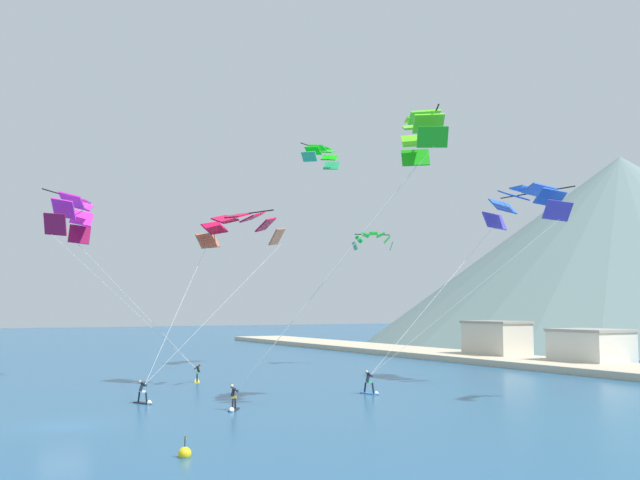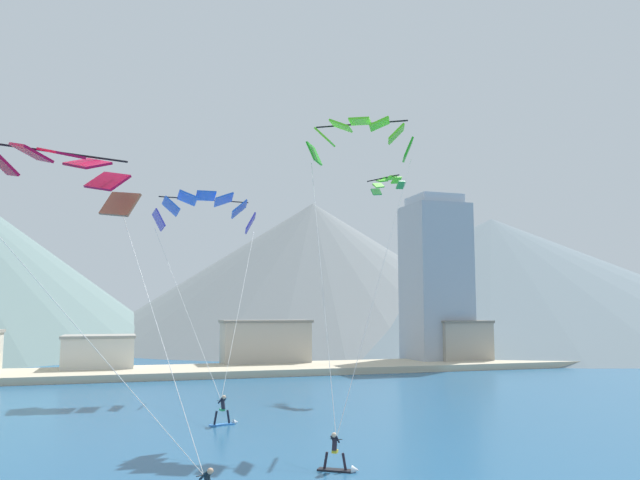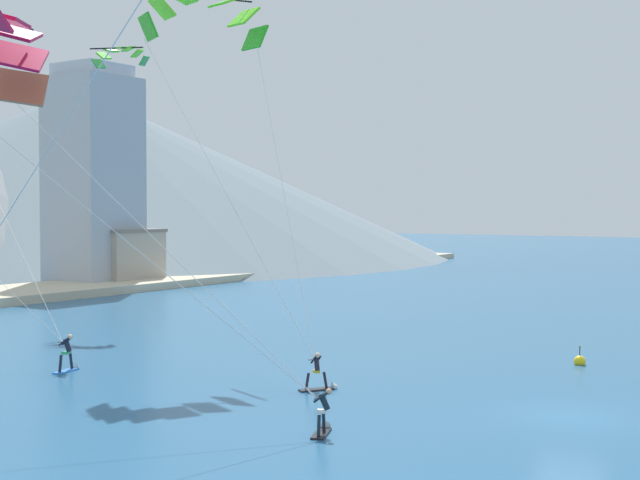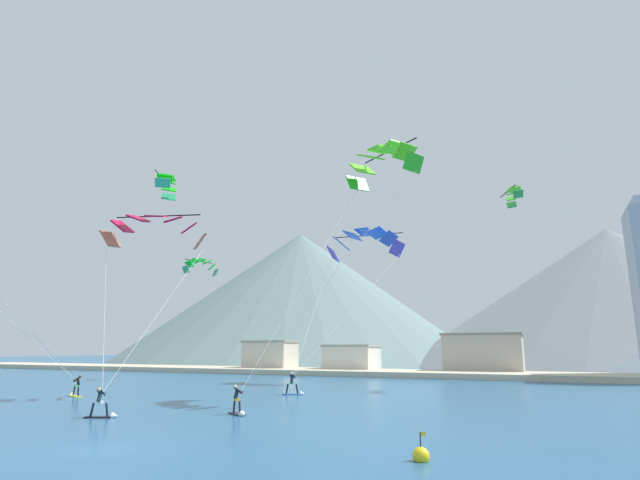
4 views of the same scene
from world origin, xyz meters
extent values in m
cylinder|color=#14232D|center=(-7.04, 5.99, 1.25)|extent=(0.25, 0.48, 0.37)
cylinder|color=#14232D|center=(-6.83, 6.07, 1.25)|extent=(0.25, 0.48, 0.37)
cylinder|color=black|center=(-7.00, 6.19, 1.23)|extent=(0.49, 0.22, 0.03)
sphere|color=tan|center=(-6.84, 5.79, 1.44)|extent=(0.21, 0.21, 0.21)
cube|color=#337FDB|center=(-4.01, 21.94, 0.04)|extent=(1.50, 0.77, 0.07)
cylinder|color=black|center=(-4.40, 21.84, 0.45)|extent=(0.28, 0.18, 0.77)
cylinder|color=black|center=(-3.63, 22.03, 0.45)|extent=(0.28, 0.18, 0.77)
cube|color=#33B266|center=(-4.01, 21.94, 0.87)|extent=(0.32, 0.37, 0.12)
cylinder|color=black|center=(-3.99, 21.84, 1.21)|extent=(0.32, 0.47, 0.65)
cylinder|color=black|center=(-4.13, 21.91, 1.40)|extent=(0.22, 0.56, 0.42)
cylinder|color=black|center=(-3.89, 21.97, 1.40)|extent=(0.22, 0.56, 0.42)
cylinder|color=black|center=(-4.06, 22.11, 1.37)|extent=(0.51, 0.16, 0.03)
sphere|color=beige|center=(-3.95, 21.70, 1.61)|extent=(0.23, 0.23, 0.23)
cone|color=white|center=(-3.17, 22.14, 0.10)|extent=(0.38, 0.42, 0.36)
cube|color=black|center=(-1.12, 10.12, 0.04)|extent=(1.44, 1.17, 0.07)
cylinder|color=#231E28|center=(-1.45, 10.34, 0.41)|extent=(0.25, 0.22, 0.68)
cylinder|color=#231E28|center=(-0.80, 9.90, 0.41)|extent=(0.25, 0.22, 0.68)
cube|color=yellow|center=(-1.12, 10.12, 0.78)|extent=(0.34, 0.36, 0.12)
cylinder|color=#231E28|center=(-1.15, 10.08, 1.10)|extent=(0.35, 0.38, 0.58)
cylinder|color=#231E28|center=(-1.19, 10.22, 1.26)|extent=(0.34, 0.45, 0.38)
cylinder|color=#231E28|center=(-1.01, 10.10, 1.26)|extent=(0.34, 0.45, 0.38)
cylinder|color=black|center=(-1.00, 10.31, 1.23)|extent=(0.45, 0.32, 0.03)
sphere|color=beige|center=(-1.20, 10.01, 1.47)|extent=(0.21, 0.21, 0.21)
cone|color=white|center=(-0.40, 9.64, 0.10)|extent=(0.45, 0.47, 0.36)
cube|color=red|center=(-14.89, 13.88, 12.87)|extent=(1.75, 2.36, 1.36)
cube|color=red|center=(-13.80, 14.37, 13.51)|extent=(2.04, 2.40, 1.05)
cube|color=red|center=(-12.64, 15.03, 13.73)|extent=(2.22, 2.38, 0.61)
cube|color=red|center=(-11.54, 15.80, 13.51)|extent=(2.29, 2.27, 1.05)
cube|color=red|center=(-10.64, 16.57, 12.87)|extent=(2.25, 2.08, 1.36)
cube|color=#BE6643|center=(-10.02, 17.27, 11.88)|extent=(2.06, 1.84, 1.52)
cylinder|color=black|center=(-13.09, 15.75, 13.95)|extent=(6.76, 2.23, 0.10)
cylinder|color=silver|center=(-11.56, 9.89, 6.26)|extent=(9.15, 7.43, 10.09)
cylinder|color=silver|center=(-8.42, 11.87, 6.26)|extent=(2.87, 11.40, 10.09)
cube|color=#443CC2|center=(-7.13, 37.43, 14.03)|extent=(1.04, 2.44, 1.63)
cube|color=blue|center=(-6.17, 37.55, 15.23)|extent=(1.40, 2.45, 1.40)
cube|color=blue|center=(-4.84, 37.60, 16.02)|extent=(1.56, 2.46, 0.99)
cube|color=blue|center=(-3.32, 37.57, 16.30)|extent=(1.71, 2.47, 0.45)
cube|color=blue|center=(-1.80, 37.47, 16.02)|extent=(1.77, 2.46, 0.99)
cube|color=blue|center=(-0.48, 37.30, 15.23)|extent=(1.61, 2.44, 1.40)
cube|color=#443CC2|center=(0.47, 37.09, 14.03)|extent=(1.25, 2.42, 1.63)
cylinder|color=black|center=(-3.27, 38.64, 16.15)|extent=(7.78, 0.82, 0.10)
cylinder|color=silver|center=(-5.75, 29.72, 7.34)|extent=(3.41, 15.26, 11.97)
cylinder|color=silver|center=(-1.64, 29.54, 7.34)|extent=(4.85, 14.90, 11.97)
cube|color=green|center=(1.64, 22.19, 16.57)|extent=(1.55, 1.91, 1.30)
cube|color=#68EA21|center=(2.23, 21.78, 17.59)|extent=(1.85, 2.10, 1.11)
cube|color=#68EA21|center=(3.13, 21.26, 18.27)|extent=(2.01, 2.23, 0.76)
cube|color=#68EA21|center=(4.21, 20.69, 18.50)|extent=(2.01, 2.28, 0.29)
cube|color=#68EA21|center=(5.31, 20.16, 18.27)|extent=(1.91, 2.26, 0.76)
cube|color=#68EA21|center=(6.27, 19.74, 17.59)|extent=(1.65, 2.18, 1.11)
cube|color=green|center=(6.94, 19.51, 16.57)|extent=(1.28, 2.03, 1.30)
cylinder|color=black|center=(4.60, 21.45, 18.58)|extent=(5.15, 3.27, 0.10)
cylinder|color=silver|center=(0.24, 16.31, 8.60)|extent=(2.52, 12.04, 14.76)
cylinder|color=silver|center=(3.07, 14.89, 8.60)|extent=(8.17, 9.19, 14.76)
cube|color=green|center=(13.11, 33.83, 17.51)|extent=(0.95, 0.84, 0.78)
cube|color=#56D628|center=(12.89, 34.28, 18.02)|extent=(1.00, 0.95, 0.69)
cube|color=#56D628|center=(12.68, 34.88, 18.35)|extent=(1.03, 0.97, 0.52)
cube|color=#56D628|center=(12.50, 35.56, 18.46)|extent=(1.04, 0.93, 0.29)
cube|color=#56D628|center=(12.35, 36.25, 18.35)|extent=(1.04, 0.87, 0.52)
cube|color=#56D628|center=(12.27, 36.88, 18.02)|extent=(1.02, 0.75, 0.69)
cube|color=green|center=(12.26, 37.38, 17.51)|extent=(0.98, 0.56, 0.78)
cylinder|color=black|center=(12.11, 35.47, 18.38)|extent=(1.69, 3.49, 0.10)
cube|color=beige|center=(0.00, 51.60, 0.35)|extent=(180.00, 10.00, 0.70)
cube|color=#B7AD9E|center=(6.15, 56.27, 2.61)|extent=(9.92, 4.36, 5.23)
cube|color=gray|center=(6.15, 56.27, 5.38)|extent=(10.32, 4.54, 0.30)
cube|color=silver|center=(-11.97, 55.09, 1.88)|extent=(7.02, 5.87, 3.76)
cube|color=#99958B|center=(-11.97, 55.09, 3.91)|extent=(7.30, 6.10, 0.30)
cube|color=#A89E8E|center=(29.63, 53.24, 2.57)|extent=(6.49, 5.22, 5.13)
cube|color=slate|center=(29.63, 53.24, 5.28)|extent=(6.75, 5.43, 0.30)
cube|color=#A8ADB7|center=(27.47, 54.84, 9.90)|extent=(7.00, 7.00, 19.80)
cube|color=silver|center=(27.47, 54.84, 20.40)|extent=(5.60, 5.60, 1.20)
cone|color=slate|center=(63.15, 97.03, 12.84)|extent=(112.61, 112.61, 25.69)
cone|color=gray|center=(26.70, 105.35, 14.23)|extent=(89.05, 89.05, 28.46)
camera|label=1|loc=(40.51, -6.97, 6.29)|focal=40.00mm
camera|label=2|loc=(-9.71, -15.07, 6.56)|focal=35.00mm
camera|label=3|loc=(-31.13, -10.02, 7.47)|focal=50.00mm
camera|label=4|loc=(15.11, -13.91, 3.55)|focal=28.00mm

